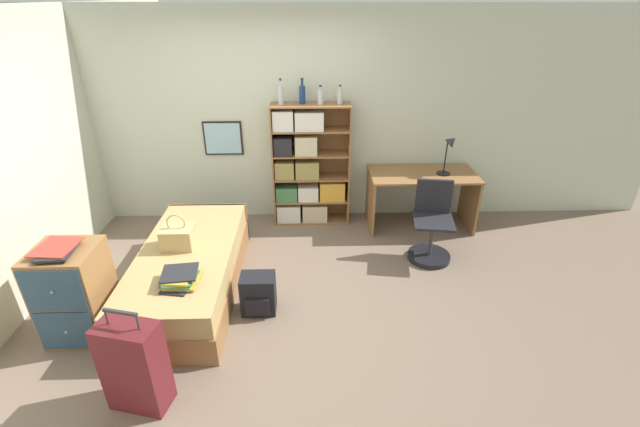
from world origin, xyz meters
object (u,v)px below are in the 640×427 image
object	(u,v)px
magazine_pile_on_dresser	(57,250)
bottle_brown	(302,94)
bed	(190,269)
bottle_blue	(340,97)
dresser	(75,293)
bottle_green	(281,95)
suitcase	(134,366)
bottle_clear	(320,97)
desk	(421,189)
desk_lamp	(450,147)
backpack	(258,294)
waste_bin	(430,219)
book_stack_on_bed	(180,278)
bookcase	(305,170)
desk_chair	(431,235)
handbag	(178,237)

from	to	relation	value
magazine_pile_on_dresser	bottle_brown	world-z (taller)	bottle_brown
bed	bottle_blue	size ratio (longest dim) A/B	9.23
dresser	bottle_brown	size ratio (longest dim) A/B	2.89
bottle_green	suitcase	bearing A→B (deg)	-108.13
dresser	bottle_clear	xyz separation A→B (m)	(2.14, 2.04, 1.19)
desk	desk_lamp	world-z (taller)	desk_lamp
bottle_clear	desk_lamp	bearing A→B (deg)	-6.97
magazine_pile_on_dresser	backpack	world-z (taller)	magazine_pile_on_dresser
bottle_clear	magazine_pile_on_dresser	bearing A→B (deg)	-135.93
bottle_clear	suitcase	bearing A→B (deg)	-116.18
bottle_brown	desk_lamp	xyz separation A→B (m)	(1.74, -0.24, -0.58)
bottle_clear	waste_bin	xyz separation A→B (m)	(1.39, -0.22, -1.49)
book_stack_on_bed	desk	xyz separation A→B (m)	(2.50, 1.85, -0.02)
backpack	bottle_green	bearing A→B (deg)	84.56
bookcase	backpack	size ratio (longest dim) A/B	3.99
magazine_pile_on_dresser	bottle_blue	bearing A→B (deg)	41.41
waste_bin	dresser	bearing A→B (deg)	-152.80
desk_chair	waste_bin	xyz separation A→B (m)	(0.19, 0.69, -0.16)
magazine_pile_on_dresser	bookcase	bearing A→B (deg)	47.06
handbag	book_stack_on_bed	bearing A→B (deg)	-74.38
book_stack_on_bed	bottle_clear	bearing A→B (deg)	58.24
handbag	desk	distance (m)	2.95
suitcase	bookcase	xyz separation A→B (m)	(1.18, 2.82, 0.36)
bottle_clear	handbag	bearing A→B (deg)	-134.97
bottle_blue	dresser	bearing A→B (deg)	-139.01
handbag	bottle_blue	world-z (taller)	bottle_blue
bottle_brown	desk	world-z (taller)	bottle_brown
bottle_blue	desk	bearing A→B (deg)	-9.49
dresser	bottle_clear	bearing A→B (deg)	43.65
suitcase	dresser	xyz separation A→B (m)	(-0.76, 0.76, 0.06)
bed	book_stack_on_bed	bearing A→B (deg)	-80.45
bookcase	bottle_brown	xyz separation A→B (m)	(-0.01, 0.03, 0.93)
book_stack_on_bed	handbag	bearing A→B (deg)	105.62
bottle_green	bottle_brown	size ratio (longest dim) A/B	1.01
handbag	backpack	xyz separation A→B (m)	(0.78, -0.39, -0.40)
bottle_clear	bottle_blue	world-z (taller)	bottle_clear
desk_chair	waste_bin	bearing A→B (deg)	74.81
bottle_brown	magazine_pile_on_dresser	bearing A→B (deg)	-132.28
bookcase	waste_bin	distance (m)	1.71
bottle_brown	desk	size ratio (longest dim) A/B	0.22
bed	bottle_green	bearing A→B (deg)	58.99
bed	bottle_clear	size ratio (longest dim) A/B	9.17
book_stack_on_bed	dresser	size ratio (longest dim) A/B	0.44
dresser	waste_bin	size ratio (longest dim) A/B	3.39
bottle_blue	bottle_green	bearing A→B (deg)	-179.90
bookcase	waste_bin	world-z (taller)	bookcase
suitcase	backpack	xyz separation A→B (m)	(0.75, 1.00, -0.17)
handbag	backpack	world-z (taller)	handbag
desk	waste_bin	distance (m)	0.42
dresser	bottle_blue	world-z (taller)	bottle_blue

